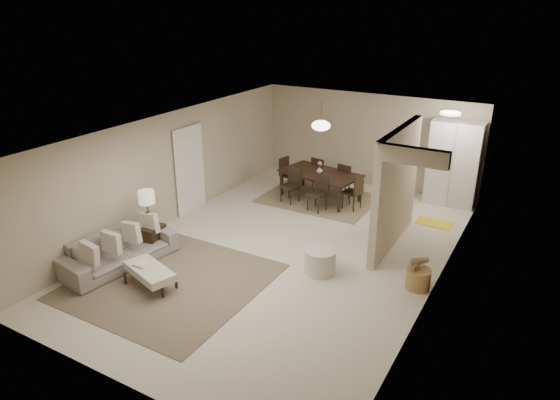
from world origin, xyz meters
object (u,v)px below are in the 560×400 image
Objects in this scene: sofa at (119,250)px; round_pouf at (320,261)px; ottoman_bench at (150,272)px; dining_table at (319,186)px; pantry_cabinet at (454,164)px; side_table at (151,238)px; wicker_basket at (418,279)px.

sofa is 3.83m from round_pouf.
ottoman_bench is at bearing -97.04° from sofa.
pantry_cabinet is at bearing 34.78° from dining_table.
side_table is at bearing -102.15° from dining_table.
wicker_basket is (1.74, 0.38, -0.05)m from round_pouf.
round_pouf is 1.78m from wicker_basket.
dining_table is at bearing 67.18° from side_table.
pantry_cabinet reaches higher than dining_table.
dining_table is (0.77, 5.31, 0.05)m from ottoman_bench.
ottoman_bench is 1.92× the size of round_pouf.
wicker_basket is (4.15, 2.32, -0.12)m from ottoman_bench.
round_pouf reaches higher than wicker_basket.
wicker_basket is (5.15, 1.23, -0.08)m from side_table.
round_pouf is at bearing -53.40° from dining_table.
side_table is 3.52m from round_pouf.
sofa reaches higher than round_pouf.
round_pouf is (-1.34, -4.69, -0.82)m from pantry_cabinet.
ottoman_bench is at bearing -150.73° from wicker_basket.
side_table is 0.86× the size of round_pouf.
pantry_cabinet is at bearing 78.42° from ottoman_bench.
pantry_cabinet reaches higher than round_pouf.
pantry_cabinet is at bearing 74.06° from round_pouf.
round_pouf is (3.46, 1.65, -0.09)m from sofa.
side_table is at bearing -130.56° from pantry_cabinet.
pantry_cabinet is 7.98m from sofa.
ottoman_bench is at bearing -119.44° from pantry_cabinet.
ottoman_bench is at bearing -47.38° from side_table.
side_table is at bearing -165.88° from round_pouf.
pantry_cabinet is 7.66m from ottoman_bench.
pantry_cabinet is 3.33m from dining_table.
sofa is 5.33m from dining_table.
wicker_basket is at bearing 47.13° from ottoman_bench.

